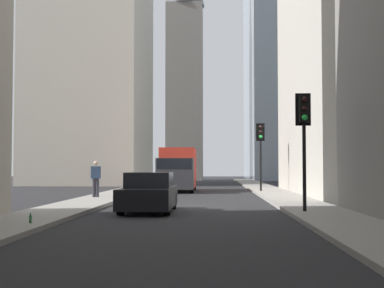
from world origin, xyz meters
name	(u,v)px	position (x,y,z in m)	size (l,w,h in m)	color
ground_plane	(191,206)	(0.00, 0.00, 0.00)	(135.00, 135.00, 0.00)	#262628
sidewalk_right	(83,204)	(0.00, 4.50, 0.07)	(90.00, 2.20, 0.14)	gray
sidewalk_left	(301,205)	(0.00, -4.50, 0.07)	(90.00, 2.20, 0.14)	gray
building_left_midfar	(382,36)	(8.70, -10.60, 9.14)	(15.46, 10.00, 18.27)	#B7B2A5
building_right_far	(94,20)	(28.60, 10.60, 15.80)	(14.13, 10.00, 31.59)	beige
church_spire	(185,43)	(42.43, 2.49, 16.69)	(4.79, 4.79, 31.98)	gray
delivery_truck	(178,169)	(12.93, 1.40, 1.46)	(6.46, 2.25, 2.84)	red
sedan_black	(149,193)	(-2.86, 1.40, 0.66)	(4.30, 1.78, 1.42)	black
traffic_light_foreground	(304,124)	(-4.07, -3.95, 3.05)	(0.43, 0.52, 3.97)	black
traffic_light_midblock	(261,141)	(10.97, -3.85, 3.21)	(0.43, 0.52, 4.17)	black
pedestrian	(96,177)	(3.95, 4.83, 1.10)	(0.26, 0.44, 1.76)	#33333D
discarded_bottle	(30,219)	(-8.15, 3.89, 0.25)	(0.07, 0.07, 0.27)	#236033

